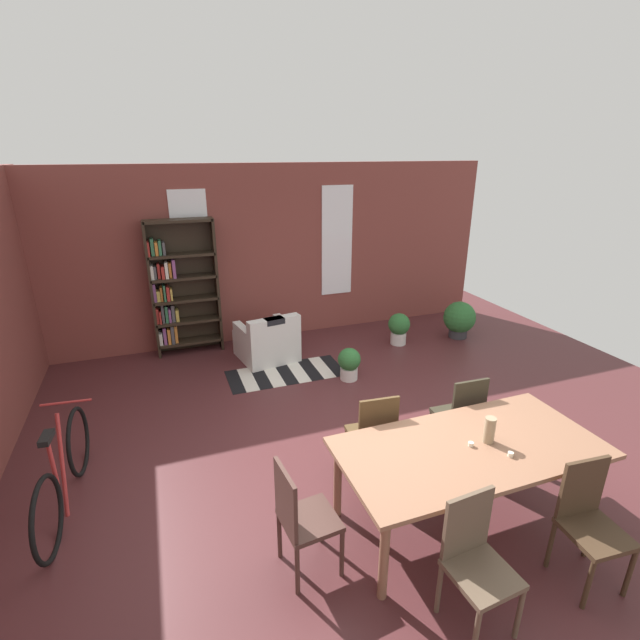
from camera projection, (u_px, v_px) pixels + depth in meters
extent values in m
plane|color=#4E2527|center=(362.00, 464.00, 4.73)|extent=(9.64, 9.64, 0.00)
cube|color=brown|center=(268.00, 254.00, 7.55)|extent=(7.87, 0.12, 2.85)
cube|color=white|center=(192.00, 251.00, 7.05)|extent=(0.55, 0.02, 1.85)
cube|color=white|center=(337.00, 241.00, 7.83)|extent=(0.55, 0.02, 1.85)
cube|color=#8D6047|center=(470.00, 448.00, 3.76)|extent=(2.19, 1.05, 0.04)
cylinder|color=#8D6047|center=(384.00, 559.00, 3.20)|extent=(0.07, 0.07, 0.72)
cylinder|color=#8D6047|center=(596.00, 490.00, 3.84)|extent=(0.07, 0.07, 0.72)
cylinder|color=#8D6047|center=(338.00, 481.00, 3.95)|extent=(0.07, 0.07, 0.72)
cylinder|color=#8D6047|center=(522.00, 435.00, 4.59)|extent=(0.07, 0.07, 0.72)
cylinder|color=#998466|center=(489.00, 430.00, 3.77)|extent=(0.09, 0.09, 0.23)
cylinder|color=silver|center=(511.00, 454.00, 3.62)|extent=(0.04, 0.04, 0.04)
cylinder|color=silver|center=(471.00, 444.00, 3.75)|extent=(0.04, 0.04, 0.04)
cube|color=#302C1F|center=(456.00, 416.00, 4.75)|extent=(0.42, 0.42, 0.04)
cube|color=#302C1F|center=(469.00, 403.00, 4.50)|extent=(0.38, 0.05, 0.50)
cylinder|color=#302C1F|center=(459.00, 423.00, 5.05)|extent=(0.04, 0.04, 0.43)
cylinder|color=#302C1F|center=(430.00, 429.00, 4.94)|extent=(0.04, 0.04, 0.43)
cylinder|color=#302C1F|center=(479.00, 442.00, 4.72)|extent=(0.04, 0.04, 0.43)
cylinder|color=#302C1F|center=(448.00, 448.00, 4.62)|extent=(0.04, 0.04, 0.43)
cube|color=#492E28|center=(310.00, 520.00, 3.42)|extent=(0.44, 0.44, 0.04)
cube|color=#492E28|center=(286.00, 501.00, 3.25)|extent=(0.07, 0.38, 0.50)
cylinder|color=#492E28|center=(342.00, 553.00, 3.42)|extent=(0.04, 0.04, 0.43)
cylinder|color=#492E28|center=(321.00, 520.00, 3.72)|extent=(0.04, 0.04, 0.43)
cylinder|color=#492E28|center=(297.00, 571.00, 3.27)|extent=(0.04, 0.04, 0.43)
cylinder|color=#492E28|center=(279.00, 535.00, 3.58)|extent=(0.04, 0.04, 0.43)
cube|color=#4C381F|center=(370.00, 435.00, 4.43)|extent=(0.43, 0.43, 0.04)
cube|color=#4C381F|center=(379.00, 423.00, 4.18)|extent=(0.38, 0.06, 0.50)
cylinder|color=#4C381F|center=(380.00, 442.00, 4.72)|extent=(0.04, 0.04, 0.43)
cylinder|color=#4C381F|center=(346.00, 447.00, 4.64)|extent=(0.04, 0.04, 0.43)
cylinder|color=#4C381F|center=(394.00, 463.00, 4.40)|extent=(0.04, 0.04, 0.43)
cylinder|color=#4C381F|center=(358.00, 470.00, 4.31)|extent=(0.04, 0.04, 0.43)
cube|color=#402D1D|center=(595.00, 533.00, 3.29)|extent=(0.43, 0.43, 0.04)
cube|color=#402D1D|center=(582.00, 488.00, 3.37)|extent=(0.38, 0.06, 0.50)
cylinder|color=#402D1D|center=(588.00, 585.00, 3.17)|extent=(0.04, 0.04, 0.43)
cylinder|color=#402D1D|center=(629.00, 573.00, 3.26)|extent=(0.04, 0.04, 0.43)
cylinder|color=#402D1D|center=(551.00, 544.00, 3.49)|extent=(0.04, 0.04, 0.43)
cylinder|color=#402D1D|center=(589.00, 535.00, 3.58)|extent=(0.04, 0.04, 0.43)
cube|color=brown|center=(482.00, 574.00, 2.98)|extent=(0.43, 0.43, 0.04)
cube|color=brown|center=(467.00, 524.00, 3.05)|extent=(0.38, 0.06, 0.50)
cylinder|color=brown|center=(476.00, 636.00, 2.84)|extent=(0.04, 0.04, 0.43)
cylinder|color=brown|center=(519.00, 613.00, 2.98)|extent=(0.04, 0.04, 0.43)
cylinder|color=brown|center=(439.00, 588.00, 3.14)|extent=(0.04, 0.04, 0.43)
cylinder|color=brown|center=(480.00, 570.00, 3.28)|extent=(0.04, 0.04, 0.43)
cube|color=#2D2319|center=(152.00, 291.00, 6.86)|extent=(0.04, 0.28, 2.09)
cube|color=#2D2319|center=(217.00, 285.00, 7.17)|extent=(0.04, 0.28, 2.09)
cube|color=#2D2319|center=(184.00, 286.00, 7.14)|extent=(1.01, 0.01, 2.09)
cube|color=#2D2319|center=(191.00, 341.00, 7.32)|extent=(0.97, 0.28, 0.04)
cube|color=white|center=(161.00, 338.00, 7.14)|extent=(0.05, 0.20, 0.19)
cube|color=#8C4C8C|center=(165.00, 335.00, 7.15)|extent=(0.05, 0.20, 0.27)
cube|color=orange|center=(169.00, 335.00, 7.17)|extent=(0.04, 0.23, 0.24)
cube|color=#4C4C51|center=(172.00, 333.00, 7.18)|extent=(0.05, 0.24, 0.29)
cube|color=orange|center=(176.00, 333.00, 7.20)|extent=(0.04, 0.17, 0.28)
cube|color=#2D2319|center=(188.00, 320.00, 7.20)|extent=(0.97, 0.28, 0.04)
cube|color=#B22D28|center=(158.00, 315.00, 7.01)|extent=(0.04, 0.18, 0.24)
cube|color=#B22D28|center=(160.00, 316.00, 7.03)|extent=(0.03, 0.22, 0.20)
cube|color=#4C4C51|center=(163.00, 313.00, 7.03)|extent=(0.04, 0.16, 0.29)
cube|color=#33724C|center=(167.00, 314.00, 7.05)|extent=(0.04, 0.18, 0.26)
cube|color=#8C4C8C|center=(170.00, 315.00, 7.07)|extent=(0.03, 0.18, 0.21)
cube|color=#4C4C51|center=(173.00, 313.00, 7.08)|extent=(0.05, 0.16, 0.27)
cube|color=gold|center=(177.00, 315.00, 7.11)|extent=(0.05, 0.16, 0.18)
cube|color=#2D2319|center=(186.00, 299.00, 7.08)|extent=(0.97, 0.28, 0.04)
cube|color=#8C4C8C|center=(155.00, 292.00, 6.88)|extent=(0.04, 0.17, 0.28)
cube|color=gold|center=(158.00, 296.00, 6.92)|extent=(0.05, 0.16, 0.16)
cube|color=orange|center=(161.00, 293.00, 6.92)|extent=(0.03, 0.15, 0.22)
cube|color=#33724C|center=(164.00, 292.00, 6.93)|extent=(0.03, 0.24, 0.25)
cube|color=#B22D28|center=(168.00, 293.00, 6.95)|extent=(0.04, 0.21, 0.22)
cube|color=gold|center=(171.00, 294.00, 6.97)|extent=(0.03, 0.16, 0.18)
cube|color=#2D2319|center=(184.00, 277.00, 6.96)|extent=(0.97, 0.28, 0.04)
cube|color=white|center=(152.00, 272.00, 6.77)|extent=(0.04, 0.20, 0.20)
cube|color=#4C4C51|center=(155.00, 272.00, 6.79)|extent=(0.03, 0.14, 0.19)
cube|color=#B22D28|center=(159.00, 271.00, 6.80)|extent=(0.04, 0.15, 0.22)
cube|color=#B22D28|center=(163.00, 272.00, 6.83)|extent=(0.04, 0.24, 0.18)
cube|color=white|center=(166.00, 269.00, 6.83)|extent=(0.04, 0.23, 0.24)
cube|color=orange|center=(170.00, 270.00, 6.85)|extent=(0.04, 0.17, 0.23)
cube|color=#8C4C8C|center=(174.00, 268.00, 6.86)|extent=(0.04, 0.24, 0.28)
cube|color=#2D2319|center=(181.00, 255.00, 6.84)|extent=(0.97, 0.28, 0.04)
cube|color=#B22D28|center=(148.00, 248.00, 6.65)|extent=(0.03, 0.24, 0.21)
cube|color=#33724C|center=(152.00, 247.00, 6.66)|extent=(0.05, 0.15, 0.25)
cube|color=orange|center=(156.00, 248.00, 6.69)|extent=(0.04, 0.17, 0.20)
cube|color=#33724C|center=(160.00, 247.00, 6.70)|extent=(0.04, 0.17, 0.22)
cube|color=#4C4C51|center=(164.00, 248.00, 6.72)|extent=(0.04, 0.17, 0.19)
cube|color=#2D2319|center=(178.00, 220.00, 6.66)|extent=(0.97, 0.28, 0.04)
cube|color=silver|center=(266.00, 345.00, 7.08)|extent=(0.93, 0.93, 0.40)
cube|color=silver|center=(274.00, 329.00, 6.69)|extent=(0.82, 0.29, 0.35)
cube|color=silver|center=(286.00, 325.00, 7.14)|extent=(0.24, 0.73, 0.15)
cube|color=silver|center=(245.00, 333.00, 6.83)|extent=(0.24, 0.73, 0.15)
cube|color=black|center=(274.00, 321.00, 6.64)|extent=(0.30, 0.22, 0.08)
torus|color=black|center=(47.00, 519.00, 3.59)|extent=(0.11, 0.69, 0.69)
torus|color=black|center=(78.00, 441.00, 4.55)|extent=(0.11, 0.69, 0.69)
cylinder|color=#B23333|center=(63.00, 466.00, 4.04)|extent=(0.07, 0.33, 0.91)
cylinder|color=#B23333|center=(52.00, 462.00, 3.80)|extent=(0.04, 0.04, 0.45)
cube|color=black|center=(46.00, 438.00, 3.72)|extent=(0.10, 0.21, 0.05)
cylinder|color=#B23333|center=(66.00, 402.00, 4.28)|extent=(0.44, 0.07, 0.02)
cylinder|color=silver|center=(349.00, 373.00, 6.45)|extent=(0.24, 0.24, 0.18)
sphere|color=#2D6B33|center=(349.00, 359.00, 6.37)|extent=(0.32, 0.32, 0.32)
cylinder|color=#333338|center=(458.00, 333.00, 7.91)|extent=(0.31, 0.31, 0.14)
sphere|color=#2D6B33|center=(460.00, 317.00, 7.81)|extent=(0.54, 0.54, 0.54)
cylinder|color=silver|center=(398.00, 338.00, 7.62)|extent=(0.25, 0.25, 0.20)
sphere|color=#2D6B33|center=(399.00, 324.00, 7.53)|extent=(0.36, 0.36, 0.36)
cube|color=black|center=(235.00, 381.00, 6.40)|extent=(0.18, 0.73, 0.01)
cube|color=silver|center=(248.00, 379.00, 6.46)|extent=(0.18, 0.73, 0.01)
cube|color=black|center=(261.00, 377.00, 6.52)|extent=(0.18, 0.73, 0.01)
cube|color=silver|center=(273.00, 375.00, 6.58)|extent=(0.18, 0.73, 0.01)
cube|color=black|center=(286.00, 373.00, 6.63)|extent=(0.18, 0.73, 0.01)
cube|color=silver|center=(298.00, 371.00, 6.69)|extent=(0.18, 0.73, 0.01)
cube|color=black|center=(310.00, 369.00, 6.75)|extent=(0.18, 0.73, 0.01)
cube|color=silver|center=(322.00, 367.00, 6.81)|extent=(0.18, 0.73, 0.01)
cube|color=black|center=(333.00, 365.00, 6.87)|extent=(0.18, 0.73, 0.01)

